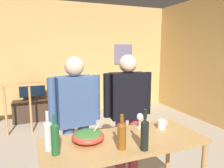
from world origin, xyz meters
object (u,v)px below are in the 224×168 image
tv_console (34,110)px  wine_bottle_dark (145,134)px  wine_bottle_green (55,138)px  flat_screen_tv (32,90)px  person_standing_left (76,113)px  serving_table (124,148)px  wine_bottle_clear (48,134)px  framed_picture (123,54)px  wine_glass (140,118)px  wine_bottle_amber (122,135)px  mug_white (162,124)px  salad_bowl (88,136)px  person_standing_right (127,106)px  stair_railing (29,102)px

tv_console → wine_bottle_dark: bearing=-77.3°
wine_bottle_dark → wine_bottle_green: size_ratio=1.06×
flat_screen_tv → person_standing_left: 2.80m
flat_screen_tv → serving_table: 3.45m
wine_bottle_dark → wine_bottle_green: bearing=164.5°
tv_console → person_standing_left: bearing=-81.5°
tv_console → wine_bottle_green: size_ratio=2.67×
wine_bottle_clear → person_standing_left: bearing=57.6°
framed_picture → tv_console: bearing=-173.2°
flat_screen_tv → wine_glass: bearing=-72.0°
wine_bottle_amber → mug_white: (0.59, 0.27, -0.08)m
serving_table → person_standing_left: bearing=118.5°
salad_bowl → person_standing_right: 0.85m
stair_railing → mug_white: (1.32, -2.50, 0.22)m
wine_bottle_amber → person_standing_right: (0.43, 0.77, 0.01)m
framed_picture → salad_bowl: bearing=-119.1°
wine_glass → wine_bottle_amber: wine_bottle_amber is taller
tv_console → flat_screen_tv: 0.48m
stair_railing → wine_bottle_clear: size_ratio=8.09×
flat_screen_tv → serving_table: (0.74, -3.36, 0.01)m
tv_console → salad_bowl: (0.42, -3.32, 0.63)m
wine_bottle_green → wine_bottle_clear: same height
tv_console → mug_white: 3.57m
mug_white → person_standing_right: size_ratio=0.08×
wine_bottle_amber → wine_bottle_clear: bearing=159.5°
wine_bottle_amber → person_standing_left: person_standing_left is taller
wine_bottle_clear → framed_picture: bearing=57.0°
flat_screen_tv → wine_bottle_green: (0.11, -3.42, 0.23)m
wine_glass → wine_bottle_dark: (-0.21, -0.46, 0.03)m
tv_console → wine_bottle_clear: (0.06, -3.34, 0.71)m
stair_railing → wine_glass: bearing=-65.1°
wine_bottle_green → wine_bottle_clear: (-0.05, 0.11, -0.00)m
mug_white → person_standing_right: bearing=108.3°
framed_picture → mug_white: (-1.18, -3.58, -0.65)m
wine_bottle_dark → flat_screen_tv: bearing=102.8°
wine_glass → mug_white: 0.24m
wine_bottle_clear → person_standing_right: person_standing_right is taller
framed_picture → mug_white: 3.83m
stair_railing → wine_bottle_amber: bearing=-75.2°
flat_screen_tv → person_standing_left: person_standing_left is taller
flat_screen_tv → wine_bottle_dark: size_ratio=1.56×
stair_railing → tv_console: bearing=84.0°
wine_glass → person_standing_left: 0.73m
wine_bottle_dark → mug_white: (0.42, 0.36, -0.10)m
framed_picture → wine_bottle_amber: size_ratio=1.77×
serving_table → person_standing_left: 0.72m
wine_bottle_dark → person_standing_right: size_ratio=0.22×
salad_bowl → wine_glass: size_ratio=1.82×
wine_bottle_dark → wine_bottle_green: wine_bottle_dark is taller
flat_screen_tv → wine_bottle_clear: bearing=-88.9°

